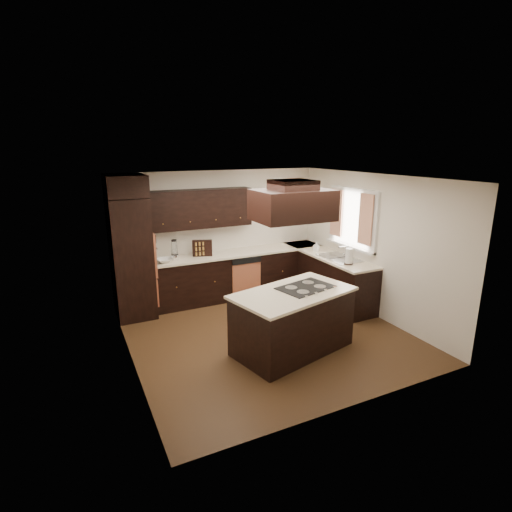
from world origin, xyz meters
The scene contains 30 objects.
floor centered at (0.00, 0.00, -0.01)m, with size 4.20×4.20×0.02m, color brown.
ceiling centered at (0.00, 0.00, 2.51)m, with size 4.20×4.20×0.02m, color white.
wall_back centered at (0.00, 2.11, 1.25)m, with size 4.20×0.02×2.50m, color beige.
wall_front centered at (0.00, -2.11, 1.25)m, with size 4.20×0.02×2.50m, color beige.
wall_left centered at (-2.11, 0.00, 1.25)m, with size 0.02×4.20×2.50m, color beige.
wall_right centered at (2.11, 0.00, 1.25)m, with size 0.02×4.20×2.50m, color beige.
oven_column centered at (-1.78, 1.71, 1.06)m, with size 0.65×0.75×2.12m, color black.
wall_oven_face centered at (-1.43, 1.71, 1.12)m, with size 0.05×0.62×0.78m, color #B96141.
base_cabinets_back centered at (0.03, 1.80, 0.44)m, with size 2.93×0.60×0.88m, color black.
base_cabinets_right centered at (1.80, 0.90, 0.44)m, with size 0.60×2.40×0.88m, color black.
countertop_back centered at (0.03, 1.79, 0.90)m, with size 2.93×0.63×0.04m, color beige.
countertop_right centered at (1.79, 0.90, 0.90)m, with size 0.63×2.40×0.04m, color beige.
upper_cabinets centered at (-0.43, 1.93, 1.81)m, with size 2.00×0.34×0.72m, color black.
dishwasher_front centered at (0.33, 1.50, 0.40)m, with size 0.60×0.05×0.72m, color #B96141.
window_frame centered at (2.07, 0.55, 1.65)m, with size 0.06×1.32×1.12m, color white.
window_pane centered at (2.10, 0.55, 1.65)m, with size 0.00×1.20×1.00m, color white.
curtain_left centered at (2.01, 0.13, 1.70)m, with size 0.02×0.34×0.90m, color beige.
curtain_right centered at (2.01, 0.97, 1.70)m, with size 0.02×0.34×0.90m, color beige.
sink_rim centered at (1.80, 0.55, 0.92)m, with size 0.52×0.84×0.01m, color silver.
island centered at (0.10, -0.62, 0.44)m, with size 1.69×0.92×0.88m, color black.
island_top centered at (0.10, -0.62, 0.90)m, with size 1.75×0.99×0.04m, color beige.
cooktop centered at (0.35, -0.56, 0.93)m, with size 0.80×0.53×0.01m, color black.
range_hood centered at (0.10, -0.55, 2.16)m, with size 1.05×0.72×0.42m, color black.
hood_duct centered at (0.10, -0.55, 2.44)m, with size 0.55×0.50×0.13m, color black.
blender_base centered at (-1.00, 1.76, 0.97)m, with size 0.15×0.15×0.10m, color silver.
blender_pitcher centered at (-1.00, 1.76, 1.15)m, with size 0.13×0.13×0.26m, color silver.
spice_rack centered at (-0.45, 1.81, 1.07)m, with size 0.37×0.09×0.31m, color black.
mixing_bowl centered at (-1.20, 1.69, 0.96)m, with size 0.29×0.29×0.07m, color white.
soap_bottle centered at (1.70, 1.15, 1.02)m, with size 0.09×0.09×0.20m, color white.
paper_towel centered at (1.70, 0.14, 1.06)m, with size 0.13×0.13×0.29m, color white.
Camera 1 is at (-2.74, -5.25, 2.93)m, focal length 28.00 mm.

